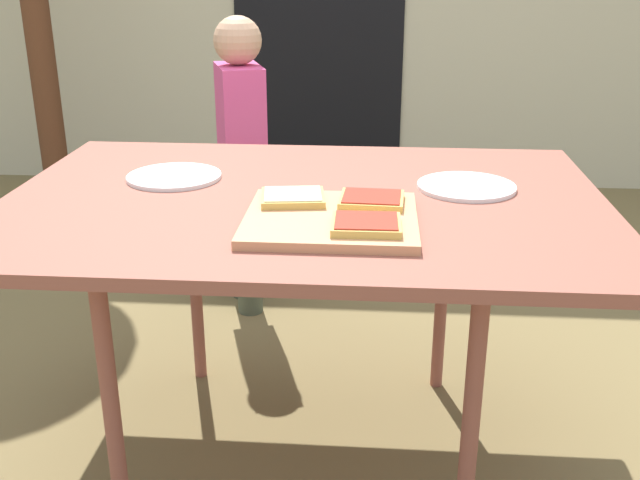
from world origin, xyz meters
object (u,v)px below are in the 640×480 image
(pizza_slice_far_right, at_px, (372,200))
(plate_white_left, at_px, (174,177))
(dining_table, at_px, (304,215))
(cutting_board, at_px, (331,219))
(plate_white_right, at_px, (466,186))
(child_left, at_px, (242,150))
(pizza_slice_near_right, at_px, (366,224))
(pizza_slice_far_left, at_px, (293,197))

(pizza_slice_far_right, bearing_deg, plate_white_left, 155.66)
(plate_white_left, bearing_deg, dining_table, -19.78)
(dining_table, relative_size, cutting_board, 3.90)
(plate_white_left, relative_size, plate_white_right, 1.00)
(plate_white_left, bearing_deg, cutting_board, -36.42)
(plate_white_left, bearing_deg, child_left, 87.73)
(cutting_board, bearing_deg, plate_white_left, 143.58)
(pizza_slice_near_right, xyz_separation_m, plate_white_left, (-0.48, 0.38, -0.02))
(pizza_slice_far_left, distance_m, plate_white_left, 0.39)
(dining_table, relative_size, pizza_slice_near_right, 10.06)
(pizza_slice_far_left, distance_m, child_left, 1.03)
(dining_table, xyz_separation_m, pizza_slice_far_right, (0.15, -0.10, 0.07))
(pizza_slice_near_right, xyz_separation_m, child_left, (-0.45, 1.14, -0.15))
(child_left, bearing_deg, pizza_slice_far_left, -73.53)
(cutting_board, distance_m, plate_white_right, 0.41)
(pizza_slice_far_left, bearing_deg, plate_white_left, 145.72)
(pizza_slice_far_right, height_order, plate_white_left, pizza_slice_far_right)
(dining_table, bearing_deg, plate_white_left, 160.22)
(cutting_board, bearing_deg, pizza_slice_far_left, 136.69)
(dining_table, height_order, child_left, child_left)
(pizza_slice_near_right, bearing_deg, plate_white_right, 56.40)
(pizza_slice_far_left, height_order, pizza_slice_far_right, same)
(plate_white_right, bearing_deg, dining_table, -166.49)
(plate_white_left, height_order, child_left, child_left)
(pizza_slice_near_right, height_order, plate_white_right, pizza_slice_near_right)
(pizza_slice_far_left, bearing_deg, pizza_slice_far_right, -1.20)
(pizza_slice_far_right, distance_m, child_left, 1.09)
(pizza_slice_far_right, bearing_deg, cutting_board, -135.88)
(pizza_slice_near_right, xyz_separation_m, plate_white_right, (0.23, 0.35, -0.02))
(pizza_slice_far_left, relative_size, plate_white_left, 0.64)
(cutting_board, relative_size, pizza_slice_far_right, 2.49)
(pizza_slice_far_right, bearing_deg, pizza_slice_near_right, -93.15)
(pizza_slice_far_right, xyz_separation_m, pizza_slice_near_right, (-0.01, -0.15, 0.00))
(cutting_board, bearing_deg, dining_table, 112.12)
(plate_white_right, xyz_separation_m, child_left, (-0.68, 0.79, -0.12))
(pizza_slice_far_left, relative_size, pizza_slice_near_right, 1.09)
(pizza_slice_far_right, distance_m, plate_white_right, 0.29)
(pizza_slice_far_right, relative_size, plate_white_left, 0.61)
(dining_table, distance_m, cutting_board, 0.20)
(pizza_slice_near_right, distance_m, child_left, 1.23)
(dining_table, height_order, pizza_slice_far_right, pizza_slice_far_right)
(cutting_board, distance_m, pizza_slice_far_left, 0.12)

